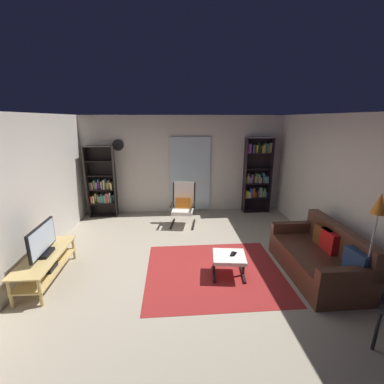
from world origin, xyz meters
TOP-DOWN VIEW (x-y plane):
  - ground_plane at (0.00, 0.00)m, footprint 7.02×7.02m
  - wall_back at (0.00, 2.90)m, footprint 5.60×0.06m
  - wall_left at (-2.70, 0.00)m, footprint 0.06×6.00m
  - wall_right at (2.70, 0.00)m, footprint 0.06×6.00m
  - glass_door_panel at (0.17, 2.83)m, footprint 1.10×0.01m
  - area_rug at (0.35, -0.24)m, footprint 2.26×1.96m
  - tv_stand at (-2.35, -0.25)m, footprint 0.49×1.37m
  - television at (-2.35, -0.24)m, footprint 0.20×0.81m
  - bookshelf_near_tv at (-2.15, 2.66)m, footprint 0.69×0.30m
  - bookshelf_near_sofa at (1.97, 2.69)m, footprint 0.72×0.30m
  - leather_sofa at (2.08, -0.44)m, footprint 0.90×1.73m
  - lounge_armchair at (-0.06, 1.94)m, footprint 0.66×0.73m
  - ottoman at (0.58, -0.35)m, footprint 0.58×0.54m
  - tv_remote at (0.63, -0.32)m, footprint 0.10×0.15m
  - cell_phone at (0.66, -0.32)m, footprint 0.13×0.15m
  - floor_lamp_by_sofa at (2.26, -1.18)m, footprint 0.22×0.22m
  - wall_clock at (-1.70, 2.82)m, footprint 0.29×0.03m

SIDE VIEW (x-z plane):
  - ground_plane at x=0.00m, z-range 0.00..0.00m
  - area_rug at x=0.35m, z-range 0.00..0.01m
  - tv_stand at x=-2.35m, z-range 0.07..0.52m
  - ottoman at x=0.58m, z-range 0.12..0.48m
  - leather_sofa at x=2.08m, z-range -0.11..0.73m
  - cell_phone at x=0.66m, z-range 0.37..0.38m
  - tv_remote at x=0.63m, z-range 0.37..0.38m
  - lounge_armchair at x=-0.06m, z-range 0.02..1.05m
  - television at x=-2.35m, z-range 0.43..0.92m
  - bookshelf_near_tv at x=-2.15m, z-range -0.10..1.75m
  - glass_door_panel at x=0.17m, z-range 0.05..2.05m
  - bookshelf_near_sofa at x=1.97m, z-range 0.04..2.08m
  - floor_lamp_by_sofa at x=2.26m, z-range 0.48..2.10m
  - wall_back at x=0.00m, z-range 0.00..2.60m
  - wall_left at x=-2.70m, z-range 0.00..2.60m
  - wall_right at x=2.70m, z-range 0.00..2.60m
  - wall_clock at x=-1.70m, z-range 1.71..2.00m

